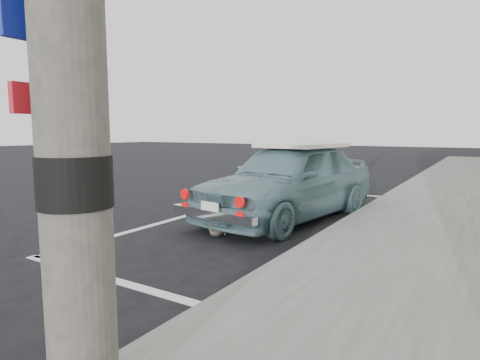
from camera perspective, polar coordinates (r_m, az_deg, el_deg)
The scene contains 7 objects.
ground at distance 5.16m, azimuth -16.94°, elevation -10.75°, with size 80.00×80.00×0.00m, color black.
sidewalk at distance 5.43m, azimuth 25.39°, elevation -9.40°, with size 2.80×40.00×0.15m, color #60605C.
pline_rear at distance 4.49m, azimuth -17.55°, elevation -13.42°, with size 3.00×0.12×0.01m, color silver.
pline_front at distance 10.34m, azimuth 13.35°, elevation -1.78°, with size 3.00×0.12×0.01m, color silver.
pline_side at distance 7.89m, azimuth -4.76°, elevation -4.30°, with size 0.12×7.00×0.01m, color silver.
retro_coupe at distance 7.11m, azimuth 7.03°, elevation 0.02°, with size 2.18×4.20×1.36m.
cat at distance 5.94m, azimuth -3.33°, elevation -6.98°, with size 0.22×0.46×0.24m.
Camera 1 is at (3.74, -3.20, 1.54)m, focal length 30.00 mm.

